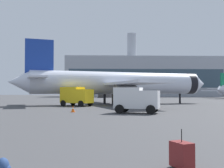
{
  "coord_description": "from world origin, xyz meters",
  "views": [
    {
      "loc": [
        0.28,
        -2.58,
        2.14
      ],
      "look_at": [
        1.29,
        26.41,
        3.0
      ],
      "focal_mm": 43.21,
      "sensor_mm": 36.0,
      "label": 1
    }
  ],
  "objects": [
    {
      "name": "safety_cone_near",
      "position": [
        3.41,
        47.73,
        0.4
      ],
      "size": [
        0.44,
        0.44,
        0.82
      ],
      "color": "#F2590C",
      "rests_on": "ground"
    },
    {
      "name": "rolling_suitcase",
      "position": [
        2.49,
        4.91,
        0.39
      ],
      "size": [
        0.62,
        0.75,
        1.1
      ],
      "color": "maroon",
      "rests_on": "ground"
    },
    {
      "name": "cargo_van",
      "position": [
        3.67,
        24.48,
        1.45
      ],
      "size": [
        4.81,
        3.49,
        2.6
      ],
      "color": "white",
      "rests_on": "ground"
    },
    {
      "name": "service_truck",
      "position": [
        -3.69,
        38.29,
        1.61
      ],
      "size": [
        5.22,
        4.48,
        2.9
      ],
      "color": "yellow",
      "rests_on": "ground"
    },
    {
      "name": "safety_cone_mid",
      "position": [
        -2.86,
        26.17,
        0.34
      ],
      "size": [
        0.44,
        0.44,
        0.69
      ],
      "color": "#F2590C",
      "rests_on": "ground"
    },
    {
      "name": "traveller_backpack",
      "position": [
        -2.22,
        4.36,
        0.23
      ],
      "size": [
        0.36,
        0.4,
        0.48
      ],
      "color": "navy",
      "rests_on": "ground"
    },
    {
      "name": "airplane_at_gate",
      "position": [
        3.0,
        43.96,
        3.66
      ],
      "size": [
        35.16,
        32.07,
        10.5
      ],
      "color": "silver",
      "rests_on": "ground"
    },
    {
      "name": "safety_cone_far",
      "position": [
        2.62,
        53.68,
        0.37
      ],
      "size": [
        0.44,
        0.44,
        0.76
      ],
      "color": "#F2590C",
      "rests_on": "ground"
    },
    {
      "name": "terminal_building",
      "position": [
        19.41,
        124.57,
        9.1
      ],
      "size": [
        71.06,
        22.82,
        29.96
      ],
      "color": "#9EA3AD",
      "rests_on": "ground"
    }
  ]
}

